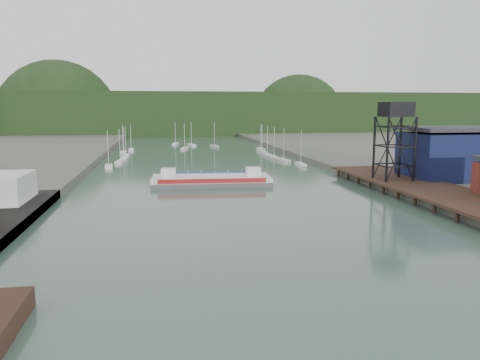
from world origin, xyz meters
name	(u,v)px	position (x,y,z in m)	size (l,w,h in m)	color
ground	(334,332)	(0.00, 0.00, 0.00)	(600.00, 600.00, 0.00)	#314C43
east_pier	(437,191)	(37.00, 45.00, 1.90)	(14.00, 70.00, 2.45)	black
lift_tower	(396,114)	(35.00, 58.00, 15.65)	(6.50, 6.50, 16.00)	black
blue_shed	(453,154)	(50.00, 60.00, 7.06)	(20.50, 14.50, 11.30)	#0D1639
marina_sailboats	(197,153)	(0.08, 138.46, 0.35)	(57.71, 92.65, 0.90)	silver
distant_hills	(173,117)	(-3.98, 301.35, 10.38)	(500.00, 120.00, 80.00)	black
chain_ferry	(211,180)	(-1.91, 70.26, 1.08)	(26.71, 12.11, 3.76)	#535356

